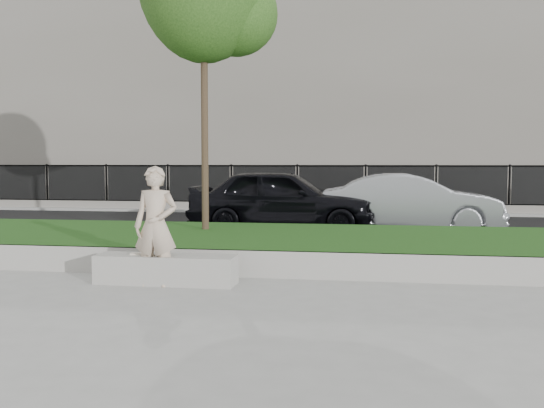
% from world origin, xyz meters
% --- Properties ---
extents(ground, '(90.00, 90.00, 0.00)m').
position_xyz_m(ground, '(0.00, 0.00, 0.00)').
color(ground, gray).
rests_on(ground, ground).
extents(grass_bank, '(34.00, 4.00, 0.40)m').
position_xyz_m(grass_bank, '(0.00, 3.00, 0.20)').
color(grass_bank, black).
rests_on(grass_bank, ground).
extents(grass_kerb, '(34.00, 0.08, 0.40)m').
position_xyz_m(grass_kerb, '(0.00, 1.04, 0.20)').
color(grass_kerb, gray).
rests_on(grass_kerb, ground).
extents(street, '(34.00, 7.00, 0.04)m').
position_xyz_m(street, '(0.00, 8.50, 0.02)').
color(street, black).
rests_on(street, ground).
extents(far_pavement, '(34.00, 3.00, 0.12)m').
position_xyz_m(far_pavement, '(0.00, 13.00, 0.06)').
color(far_pavement, gray).
rests_on(far_pavement, ground).
extents(iron_fence, '(32.00, 0.30, 1.50)m').
position_xyz_m(iron_fence, '(0.00, 12.00, 0.54)').
color(iron_fence, slate).
rests_on(iron_fence, far_pavement).
extents(building_facade, '(34.00, 10.00, 10.00)m').
position_xyz_m(building_facade, '(0.00, 20.00, 5.00)').
color(building_facade, slate).
rests_on(building_facade, ground).
extents(stone_bench, '(1.97, 0.49, 0.40)m').
position_xyz_m(stone_bench, '(-1.07, 0.40, 0.20)').
color(stone_bench, gray).
rests_on(stone_bench, ground).
extents(man, '(0.61, 0.40, 1.64)m').
position_xyz_m(man, '(-1.15, 0.25, 0.82)').
color(man, beige).
rests_on(man, ground).
extents(book, '(0.23, 0.19, 0.02)m').
position_xyz_m(book, '(-1.48, 0.40, 0.41)').
color(book, beige).
rests_on(book, stone_bench).
extents(car_dark, '(4.45, 1.81, 1.51)m').
position_xyz_m(car_dark, '(-0.33, 6.69, 0.80)').
color(car_dark, black).
rests_on(car_dark, street).
extents(car_silver, '(4.24, 1.65, 1.38)m').
position_xyz_m(car_silver, '(2.70, 7.09, 0.73)').
color(car_silver, gray).
rests_on(car_silver, street).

